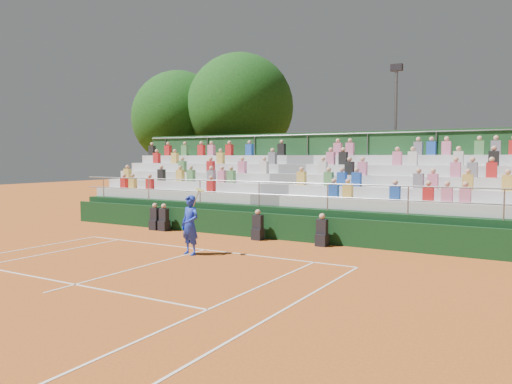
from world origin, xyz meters
The scene contains 8 objects.
ground centered at (0.00, 0.00, 0.00)m, with size 90.00×90.00×0.00m, color #B5561E.
courtside_wall centered at (0.00, 3.20, 0.50)m, with size 20.00×0.15×1.00m, color black.
line_officials centered at (-1.31, 2.75, 0.48)m, with size 8.34×0.40×1.19m.
grandstand centered at (0.02, 6.44, 1.08)m, with size 20.00×5.20×4.40m.
tennis_player centered at (0.09, -0.92, 0.98)m, with size 0.92×0.58×2.22m.
tree_west centered at (-11.01, 12.15, 5.79)m, with size 6.13×6.13×8.87m.
tree_east centered at (-6.57, 12.72, 6.33)m, with size 6.63×6.63×9.66m.
floodlight_mast centered at (3.30, 12.04, 4.65)m, with size 0.60×0.25×7.95m.
Camera 1 is at (10.19, -13.82, 3.21)m, focal length 35.00 mm.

